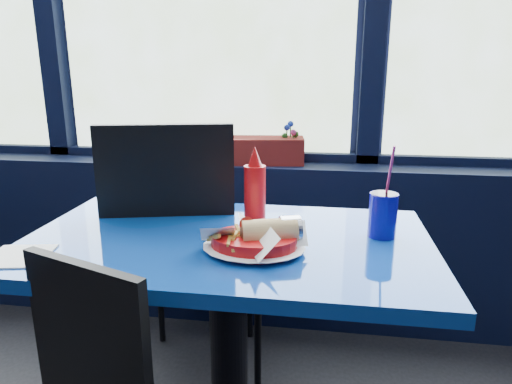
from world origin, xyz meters
name	(u,v)px	position (x,y,z in m)	size (l,w,h in m)	color
window_sill	(206,238)	(0.00, 2.87, 0.40)	(5.00, 0.26, 0.80)	black
near_table	(228,293)	(0.30, 2.00, 0.57)	(1.20, 0.70, 0.75)	black
chair_near_back	(190,240)	(0.09, 2.31, 0.61)	(0.58, 0.58, 1.06)	black
planter_box	(239,150)	(0.18, 2.84, 0.86)	(0.61, 0.15, 0.12)	maroon
flower_vase	(290,151)	(0.42, 2.87, 0.86)	(0.11, 0.12, 0.20)	silver
food_basket	(256,240)	(0.40, 1.91, 0.78)	(0.27, 0.26, 0.09)	#B40C0D
ketchup_bottle	(255,191)	(0.37, 2.13, 0.86)	(0.07, 0.07, 0.26)	#B40C0D
soda_cup	(383,214)	(0.76, 2.08, 0.82)	(0.08, 0.08, 0.28)	#0F0D8F
napkin	(19,256)	(-0.22, 1.78, 0.75)	(0.15, 0.15, 0.00)	white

